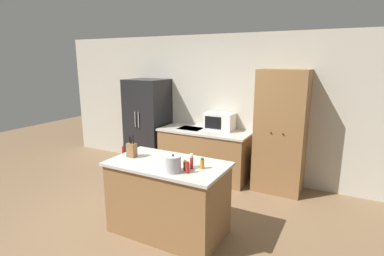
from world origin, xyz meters
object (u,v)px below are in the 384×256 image
(spice_bottle_green_herb, at_px, (192,162))
(microwave, at_px, (220,121))
(refrigerator, at_px, (148,124))
(pantry_cabinet, at_px, (281,132))
(spice_bottle_amber_oil, at_px, (202,164))
(spice_bottle_short_red, at_px, (185,165))
(kettle, at_px, (173,164))
(spice_bottle_tall_dark, at_px, (187,168))
(knife_block, at_px, (132,150))
(fire_extinguisher, at_px, (125,154))
(spice_bottle_pale_salt, at_px, (191,161))

(spice_bottle_green_herb, bearing_deg, microwave, 104.46)
(refrigerator, relative_size, pantry_cabinet, 0.89)
(pantry_cabinet, height_order, spice_bottle_amber_oil, pantry_cabinet)
(spice_bottle_short_red, xyz_separation_m, spice_bottle_amber_oil, (0.14, 0.14, 0.00))
(kettle, bearing_deg, spice_bottle_tall_dark, 17.61)
(knife_block, relative_size, kettle, 1.38)
(microwave, distance_m, spice_bottle_amber_oil, 2.12)
(fire_extinguisher, bearing_deg, spice_bottle_amber_oil, -33.16)
(refrigerator, relative_size, spice_bottle_tall_dark, 13.50)
(spice_bottle_short_red, height_order, spice_bottle_amber_oil, spice_bottle_amber_oil)
(microwave, bearing_deg, spice_bottle_green_herb, -75.54)
(refrigerator, distance_m, spice_bottle_pale_salt, 2.76)
(spice_bottle_green_herb, relative_size, spice_bottle_pale_salt, 1.02)
(refrigerator, relative_size, spice_bottle_short_red, 14.25)
(spice_bottle_short_red, bearing_deg, spice_bottle_pale_salt, 84.85)
(kettle, distance_m, fire_extinguisher, 3.28)
(kettle, bearing_deg, knife_block, 164.96)
(refrigerator, height_order, spice_bottle_pale_salt, refrigerator)
(spice_bottle_tall_dark, bearing_deg, spice_bottle_short_red, 135.62)
(refrigerator, relative_size, fire_extinguisher, 4.24)
(spice_bottle_pale_salt, height_order, fire_extinguisher, spice_bottle_pale_salt)
(pantry_cabinet, relative_size, spice_bottle_amber_oil, 15.85)
(spice_bottle_short_red, distance_m, spice_bottle_green_herb, 0.09)
(knife_block, bearing_deg, spice_bottle_amber_oil, 2.87)
(spice_bottle_tall_dark, relative_size, spice_bottle_amber_oil, 1.04)
(pantry_cabinet, bearing_deg, spice_bottle_tall_dark, -104.76)
(spice_bottle_tall_dark, relative_size, spice_bottle_green_herb, 0.80)
(refrigerator, distance_m, microwave, 1.52)
(refrigerator, bearing_deg, spice_bottle_pale_salt, -43.19)
(pantry_cabinet, xyz_separation_m, spice_bottle_green_herb, (-0.58, -1.99, 0.00))
(microwave, distance_m, kettle, 2.31)
(spice_bottle_amber_oil, height_order, spice_bottle_pale_salt, spice_bottle_pale_salt)
(spice_bottle_green_herb, height_order, kettle, kettle)
(refrigerator, relative_size, microwave, 3.42)
(pantry_cabinet, relative_size, spice_bottle_short_red, 16.09)
(pantry_cabinet, distance_m, spice_bottle_amber_oil, 1.99)
(spice_bottle_tall_dark, xyz_separation_m, spice_bottle_green_herb, (-0.02, 0.14, 0.02))
(refrigerator, distance_m, fire_extinguisher, 0.90)
(spice_bottle_tall_dark, relative_size, kettle, 0.63)
(spice_bottle_green_herb, xyz_separation_m, fire_extinguisher, (-2.59, 1.82, -0.82))
(spice_bottle_short_red, bearing_deg, spice_bottle_tall_dark, -44.38)
(spice_bottle_amber_oil, relative_size, kettle, 0.60)
(microwave, height_order, spice_bottle_pale_salt, microwave)
(spice_bottle_tall_dark, bearing_deg, kettle, -162.39)
(spice_bottle_amber_oil, xyz_separation_m, fire_extinguisher, (-2.69, 1.76, -0.80))
(spice_bottle_pale_salt, height_order, kettle, kettle)
(spice_bottle_amber_oil, bearing_deg, refrigerator, 138.84)
(spice_bottle_short_red, distance_m, spice_bottle_pale_salt, 0.13)
(knife_block, height_order, kettle, knife_block)
(knife_block, xyz_separation_m, spice_bottle_pale_salt, (0.85, 0.04, -0.02))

